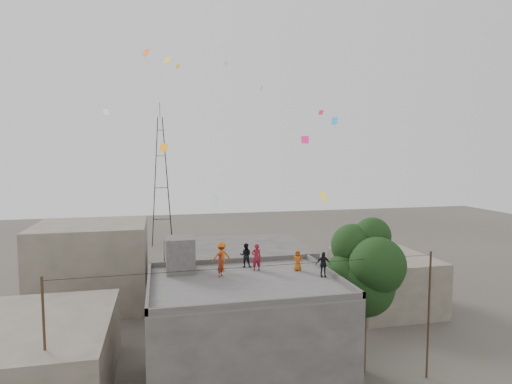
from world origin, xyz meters
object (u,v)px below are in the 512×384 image
stair_head_box (180,255)px  transmission_tower (161,181)px  tree (366,270)px  person_red_adult (256,257)px  person_dark_adult (323,264)px

stair_head_box → transmission_tower: 37.46m
stair_head_box → tree: size_ratio=0.22×
tree → person_red_adult: 6.44m
stair_head_box → person_red_adult: (4.30, -0.72, -0.21)m
stair_head_box → transmission_tower: transmission_tower is taller
person_red_adult → person_dark_adult: bearing=145.4°
tree → person_dark_adult: (-2.97, -0.77, 0.69)m
stair_head_box → person_red_adult: size_ratio=1.27×
transmission_tower → person_dark_adult: bearing=-78.2°
stair_head_box → person_red_adult: 4.37m
tree → person_red_adult: size_ratio=5.77×
person_red_adult → person_dark_adult: 3.88m
person_red_adult → tree: bearing=165.7°
person_dark_adult → tree: bearing=22.2°
stair_head_box → person_red_adult: bearing=-9.5°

